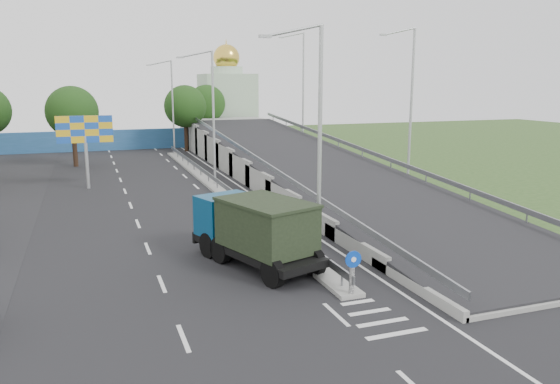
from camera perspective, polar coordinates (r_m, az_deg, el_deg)
name	(u,v)px	position (r m, az deg, el deg)	size (l,w,h in m)	color
ground	(381,322)	(19.21, 10.51, -13.21)	(160.00, 160.00, 0.00)	#2D4C1E
road_surface	(187,205)	(36.39, -9.72, -1.34)	(26.00, 90.00, 0.04)	black
median	(217,189)	(40.79, -6.57, 0.27)	(1.00, 44.00, 0.20)	gray
overpass_ramp	(311,162)	(42.80, 3.21, 3.10)	(10.00, 50.00, 3.50)	gray
median_guardrail	(217,181)	(40.67, -6.59, 1.17)	(0.09, 44.00, 0.71)	gray
sign_bollard	(352,272)	(20.59, 7.56, -8.30)	(0.64, 0.23, 1.67)	black
lamp_post_near	(316,134)	(22.99, 3.75, 6.07)	(2.74, 0.18, 10.08)	#B2B5B7
lamp_post_mid	(211,111)	(42.06, -7.23, 8.44)	(2.74, 0.18, 10.08)	#B2B5B7
lamp_post_far	(171,102)	(61.72, -11.33, 9.24)	(2.74, 0.18, 10.08)	#B2B5B7
blue_wall	(130,140)	(67.53, -15.40, 5.30)	(30.00, 0.50, 2.40)	#245586
church	(227,101)	(77.42, -5.54, 9.44)	(7.00, 7.00, 13.80)	#B2CCAD
billboard	(85,134)	(43.17, -19.71, 5.77)	(4.00, 0.24, 5.50)	#B2B5B7
tree_left_mid	(72,112)	(55.08, -20.90, 7.82)	(4.80, 4.80, 7.60)	black
tree_median_far	(185,106)	(64.02, -9.89, 8.80)	(4.80, 4.80, 7.60)	black
tree_ramp_far	(207,104)	(71.64, -7.68, 9.13)	(4.80, 4.80, 7.60)	black
dump_truck	(255,228)	(23.95, -2.67, -3.75)	(4.59, 7.32, 3.04)	black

